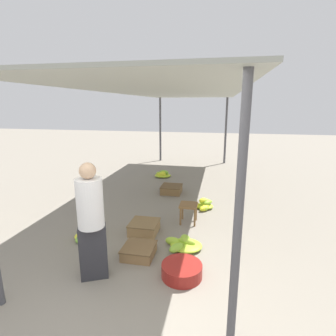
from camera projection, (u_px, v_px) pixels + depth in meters
name	position (u px, v px, depth m)	size (l,w,h in m)	color
canopy_post_front_right	(238.00, 222.00, 2.25)	(0.08, 0.08, 2.52)	#4C4C51
canopy_post_back_left	(160.00, 130.00, 10.56)	(0.08, 0.08, 2.52)	#4C4C51
canopy_post_back_right	(226.00, 131.00, 10.06)	(0.08, 0.08, 2.52)	#4C4C51
canopy_tarp	(174.00, 92.00, 6.10)	(2.99, 8.60, 0.04)	#9EA399
vendor_foreground	(91.00, 220.00, 3.33)	(0.44, 0.44, 1.57)	#2D2D33
stool	(189.00, 208.00, 5.05)	(0.34, 0.34, 0.38)	brown
basin_black	(182.00, 270.00, 3.49)	(0.55, 0.55, 0.18)	maroon
banana_pile_left_0	(88.00, 235.00, 4.46)	(0.50, 0.48, 0.25)	#9AC231
banana_pile_left_1	(163.00, 174.00, 8.33)	(0.52, 0.48, 0.22)	#91BE32
banana_pile_right_0	(183.00, 244.00, 4.19)	(0.62, 0.55, 0.20)	#90BE32
banana_pile_right_1	(204.00, 205.00, 5.78)	(0.45, 0.47, 0.24)	yellow
crate_near	(139.00, 251.00, 3.97)	(0.47, 0.47, 0.17)	olive
crate_mid	(171.00, 189.00, 6.82)	(0.52, 0.52, 0.20)	brown
crate_far	(144.00, 227.00, 4.69)	(0.50, 0.50, 0.21)	#9E7A4C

